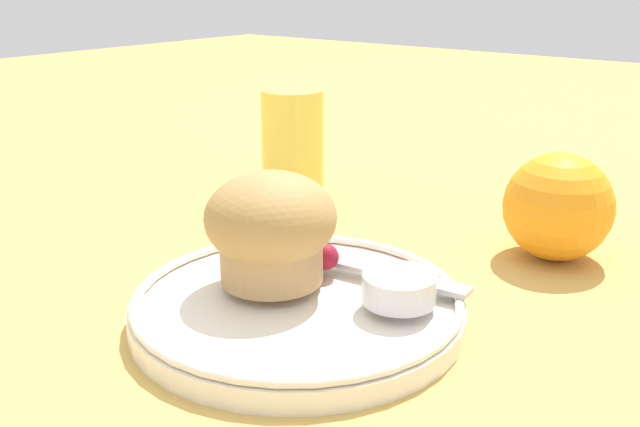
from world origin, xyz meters
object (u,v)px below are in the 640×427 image
orange_fruit (558,207)px  butter_knife (366,268)px  juice_glass (293,145)px  muffin (271,228)px

orange_fruit → butter_knife: bearing=-116.3°
orange_fruit → juice_glass: juice_glass is taller
butter_knife → orange_fruit: orange_fruit is taller
butter_knife → orange_fruit: bearing=58.6°
butter_knife → juice_glass: (-0.18, 0.14, 0.03)m
butter_knife → juice_glass: bearing=137.5°
orange_fruit → muffin: bearing=-119.8°
orange_fruit → juice_glass: size_ratio=0.78×
muffin → butter_knife: size_ratio=0.56×
butter_knife → orange_fruit: (0.07, 0.15, 0.02)m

